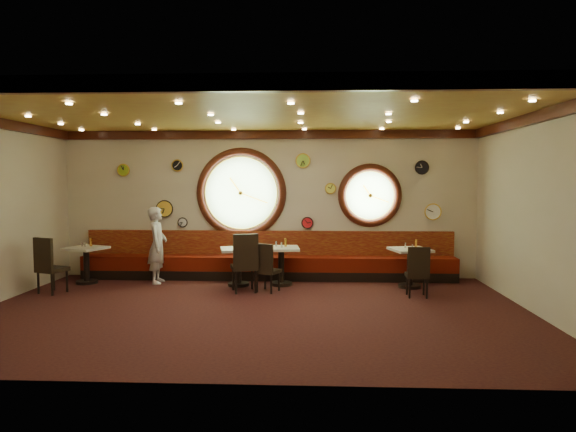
% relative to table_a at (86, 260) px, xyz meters
% --- Properties ---
extents(floor, '(9.00, 6.00, 0.00)m').
position_rel_table_a_xyz_m(floor, '(3.70, -2.09, -0.48)').
color(floor, black).
rests_on(floor, ground).
extents(ceiling, '(9.00, 6.00, 0.02)m').
position_rel_table_a_xyz_m(ceiling, '(3.70, -2.09, 2.72)').
color(ceiling, gold).
rests_on(ceiling, wall_back).
extents(wall_back, '(9.00, 0.02, 3.20)m').
position_rel_table_a_xyz_m(wall_back, '(3.70, 0.91, 1.12)').
color(wall_back, beige).
rests_on(wall_back, floor).
extents(wall_front, '(9.00, 0.02, 3.20)m').
position_rel_table_a_xyz_m(wall_front, '(3.70, -5.09, 1.12)').
color(wall_front, beige).
rests_on(wall_front, floor).
extents(wall_right, '(0.02, 6.00, 3.20)m').
position_rel_table_a_xyz_m(wall_right, '(8.20, -2.09, 1.12)').
color(wall_right, beige).
rests_on(wall_right, floor).
extents(molding_back, '(9.00, 0.10, 0.18)m').
position_rel_table_a_xyz_m(molding_back, '(3.70, 0.86, 2.63)').
color(molding_back, '#341209').
rests_on(molding_back, wall_back).
extents(molding_front, '(9.00, 0.10, 0.18)m').
position_rel_table_a_xyz_m(molding_front, '(3.70, -5.04, 2.63)').
color(molding_front, '#341209').
rests_on(molding_front, wall_back).
extents(molding_right, '(0.10, 6.00, 0.18)m').
position_rel_table_a_xyz_m(molding_right, '(8.15, -2.09, 2.63)').
color(molding_right, '#341209').
rests_on(molding_right, wall_back).
extents(banquette_base, '(8.00, 0.55, 0.20)m').
position_rel_table_a_xyz_m(banquette_base, '(3.70, 0.63, -0.38)').
color(banquette_base, black).
rests_on(banquette_base, floor).
extents(banquette_seat, '(8.00, 0.55, 0.30)m').
position_rel_table_a_xyz_m(banquette_seat, '(3.70, 0.63, -0.13)').
color(banquette_seat, '#540F07').
rests_on(banquette_seat, banquette_base).
extents(banquette_back, '(8.00, 0.10, 0.55)m').
position_rel_table_a_xyz_m(banquette_back, '(3.70, 0.85, 0.27)').
color(banquette_back, '#5F070D').
rests_on(banquette_back, wall_back).
extents(porthole_left_glass, '(1.66, 0.02, 1.66)m').
position_rel_table_a_xyz_m(porthole_left_glass, '(3.10, 0.90, 1.37)').
color(porthole_left_glass, '#96CA79').
rests_on(porthole_left_glass, wall_back).
extents(porthole_left_frame, '(1.98, 0.18, 1.98)m').
position_rel_table_a_xyz_m(porthole_left_frame, '(3.10, 0.89, 1.37)').
color(porthole_left_frame, '#341209').
rests_on(porthole_left_frame, wall_back).
extents(porthole_left_ring, '(1.61, 0.03, 1.61)m').
position_rel_table_a_xyz_m(porthole_left_ring, '(3.10, 0.86, 1.37)').
color(porthole_left_ring, gold).
rests_on(porthole_left_ring, wall_back).
extents(porthole_right_glass, '(1.10, 0.02, 1.10)m').
position_rel_table_a_xyz_m(porthole_right_glass, '(5.90, 0.90, 1.32)').
color(porthole_right_glass, '#96CA79').
rests_on(porthole_right_glass, wall_back).
extents(porthole_right_frame, '(1.38, 0.18, 1.38)m').
position_rel_table_a_xyz_m(porthole_right_frame, '(5.90, 0.89, 1.32)').
color(porthole_right_frame, '#341209').
rests_on(porthole_right_frame, wall_back).
extents(porthole_right_ring, '(1.09, 0.03, 1.09)m').
position_rel_table_a_xyz_m(porthole_right_ring, '(5.90, 0.86, 1.32)').
color(porthole_right_ring, gold).
rests_on(porthole_right_ring, wall_back).
extents(wall_clock_0, '(0.28, 0.03, 0.28)m').
position_rel_table_a_xyz_m(wall_clock_0, '(7.00, 0.87, 1.92)').
color(wall_clock_0, black).
rests_on(wall_clock_0, wall_back).
extents(wall_clock_1, '(0.24, 0.03, 0.24)m').
position_rel_table_a_xyz_m(wall_clock_1, '(4.55, 0.87, 0.72)').
color(wall_clock_1, red).
rests_on(wall_clock_1, wall_back).
extents(wall_clock_2, '(0.26, 0.03, 0.26)m').
position_rel_table_a_xyz_m(wall_clock_2, '(0.50, 0.87, 1.87)').
color(wall_clock_2, '#8BB925').
rests_on(wall_clock_2, wall_back).
extents(wall_clock_3, '(0.30, 0.03, 0.30)m').
position_rel_table_a_xyz_m(wall_clock_3, '(4.45, 0.87, 2.07)').
color(wall_clock_3, '#A3DD45').
rests_on(wall_clock_3, wall_back).
extents(wall_clock_4, '(0.22, 0.03, 0.22)m').
position_rel_table_a_xyz_m(wall_clock_4, '(5.05, 0.87, 1.47)').
color(wall_clock_4, '#F3FA53').
rests_on(wall_clock_4, wall_back).
extents(wall_clock_5, '(0.24, 0.03, 0.24)m').
position_rel_table_a_xyz_m(wall_clock_5, '(1.70, 0.87, 1.97)').
color(wall_clock_5, black).
rests_on(wall_clock_5, wall_back).
extents(wall_clock_6, '(0.36, 0.03, 0.36)m').
position_rel_table_a_xyz_m(wall_clock_6, '(1.40, 0.87, 1.02)').
color(wall_clock_6, yellow).
rests_on(wall_clock_6, wall_back).
extents(wall_clock_7, '(0.20, 0.03, 0.20)m').
position_rel_table_a_xyz_m(wall_clock_7, '(1.80, 0.87, 0.72)').
color(wall_clock_7, white).
rests_on(wall_clock_7, wall_back).
extents(wall_clock_8, '(0.34, 0.03, 0.34)m').
position_rel_table_a_xyz_m(wall_clock_8, '(7.25, 0.87, 0.97)').
color(wall_clock_8, white).
rests_on(wall_clock_8, wall_back).
extents(table_a, '(0.88, 0.88, 0.76)m').
position_rel_table_a_xyz_m(table_a, '(0.00, 0.00, 0.00)').
color(table_a, black).
rests_on(table_a, floor).
extents(table_b, '(0.83, 0.83, 0.76)m').
position_rel_table_a_xyz_m(table_b, '(3.17, -0.09, 0.01)').
color(table_b, black).
rests_on(table_b, floor).
extents(table_c, '(0.78, 0.78, 0.78)m').
position_rel_table_a_xyz_m(table_c, '(4.03, 0.01, 0.01)').
color(table_c, black).
rests_on(table_c, floor).
extents(table_d, '(0.86, 0.86, 0.78)m').
position_rel_table_a_xyz_m(table_d, '(6.59, -0.11, 0.02)').
color(table_d, black).
rests_on(table_d, floor).
extents(chair_a, '(0.58, 0.58, 0.66)m').
position_rel_table_a_xyz_m(chair_a, '(-0.28, -1.01, 0.13)').
color(chair_a, black).
rests_on(chair_a, floor).
extents(chair_b, '(0.59, 0.59, 0.70)m').
position_rel_table_a_xyz_m(chair_b, '(3.39, -0.74, 0.17)').
color(chair_b, black).
rests_on(chair_b, floor).
extents(chair_c, '(0.52, 0.52, 0.58)m').
position_rel_table_a_xyz_m(chair_c, '(3.78, -0.69, 0.06)').
color(chair_c, black).
rests_on(chair_c, floor).
extents(chair_d, '(0.40, 0.40, 0.58)m').
position_rel_table_a_xyz_m(chair_d, '(6.57, -1.00, 0.06)').
color(chair_d, black).
rests_on(chair_d, floor).
extents(condiment_a_salt, '(0.03, 0.03, 0.09)m').
position_rel_table_a_xyz_m(condiment_a_salt, '(-0.12, 0.08, 0.32)').
color(condiment_a_salt, silver).
rests_on(condiment_a_salt, table_a).
extents(condiment_b_salt, '(0.04, 0.04, 0.11)m').
position_rel_table_a_xyz_m(condiment_b_salt, '(3.14, -0.00, 0.34)').
color(condiment_b_salt, silver).
rests_on(condiment_b_salt, table_b).
extents(condiment_c_salt, '(0.04, 0.04, 0.11)m').
position_rel_table_a_xyz_m(condiment_c_salt, '(3.92, 0.10, 0.36)').
color(condiment_c_salt, silver).
rests_on(condiment_c_salt, table_c).
extents(condiment_d_salt, '(0.04, 0.04, 0.10)m').
position_rel_table_a_xyz_m(condiment_d_salt, '(6.52, -0.00, 0.36)').
color(condiment_d_salt, '#BABABF').
rests_on(condiment_d_salt, table_d).
extents(condiment_a_pepper, '(0.03, 0.03, 0.09)m').
position_rel_table_a_xyz_m(condiment_a_pepper, '(-0.03, 0.03, 0.32)').
color(condiment_a_pepper, silver).
rests_on(condiment_a_pepper, table_a).
extents(condiment_b_pepper, '(0.04, 0.04, 0.11)m').
position_rel_table_a_xyz_m(condiment_b_pepper, '(3.24, -0.18, 0.34)').
color(condiment_b_pepper, silver).
rests_on(condiment_b_pepper, table_b).
extents(condiment_c_pepper, '(0.04, 0.04, 0.11)m').
position_rel_table_a_xyz_m(condiment_c_pepper, '(4.04, -0.06, 0.36)').
color(condiment_c_pepper, '#B9B9BE').
rests_on(condiment_c_pepper, table_c).
extents(condiment_d_pepper, '(0.03, 0.03, 0.09)m').
position_rel_table_a_xyz_m(condiment_d_pepper, '(6.62, -0.18, 0.35)').
color(condiment_d_pepper, silver).
rests_on(condiment_d_pepper, table_d).
extents(condiment_a_bottle, '(0.06, 0.06, 0.18)m').
position_rel_table_a_xyz_m(condiment_a_bottle, '(0.05, 0.13, 0.37)').
color(condiment_a_bottle, gold).
rests_on(condiment_a_bottle, table_a).
extents(condiment_b_bottle, '(0.04, 0.04, 0.14)m').
position_rel_table_a_xyz_m(condiment_b_bottle, '(3.32, -0.03, 0.36)').
color(condiment_b_bottle, gold).
rests_on(condiment_b_bottle, table_b).
extents(condiment_c_bottle, '(0.05, 0.05, 0.17)m').
position_rel_table_a_xyz_m(condiment_c_bottle, '(4.11, 0.09, 0.39)').
color(condiment_c_bottle, gold).
rests_on(condiment_c_bottle, table_c).
extents(condiment_d_bottle, '(0.05, 0.05, 0.17)m').
position_rel_table_a_xyz_m(condiment_d_bottle, '(6.73, 0.00, 0.39)').
color(condiment_d_bottle, orange).
rests_on(condiment_d_bottle, table_d).
extents(waiter, '(0.43, 0.61, 1.58)m').
position_rel_table_a_xyz_m(waiter, '(1.46, 0.11, 0.31)').
color(waiter, silver).
rests_on(waiter, floor).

